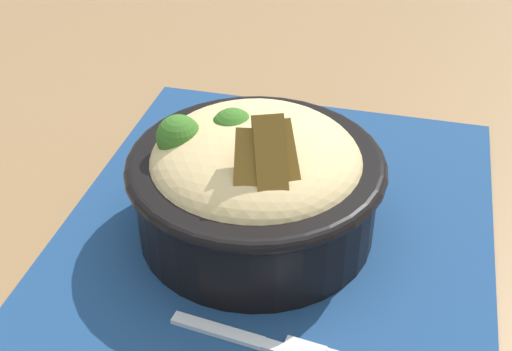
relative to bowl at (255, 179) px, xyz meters
The scene contains 3 objects.
placemat 0.06m from the bowl, 27.29° to the left, with size 0.45×0.32×0.00m, color navy.
bowl is the anchor object (origin of this frame).
fork 0.12m from the bowl, 19.46° to the left, with size 0.03×0.13×0.00m.
Camera 1 is at (0.33, 0.08, 1.10)m, focal length 48.79 mm.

